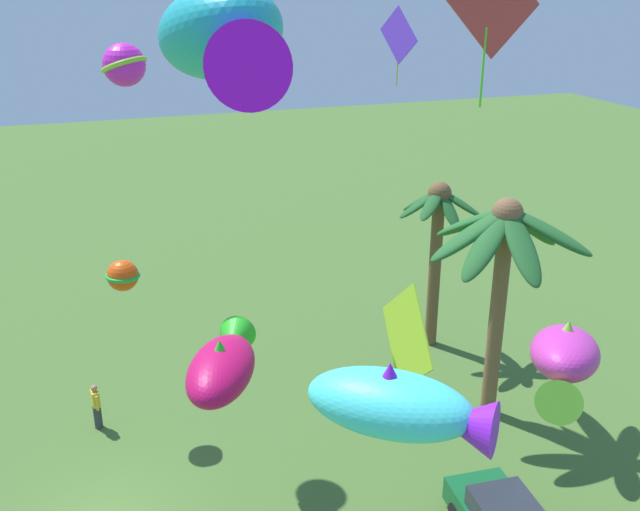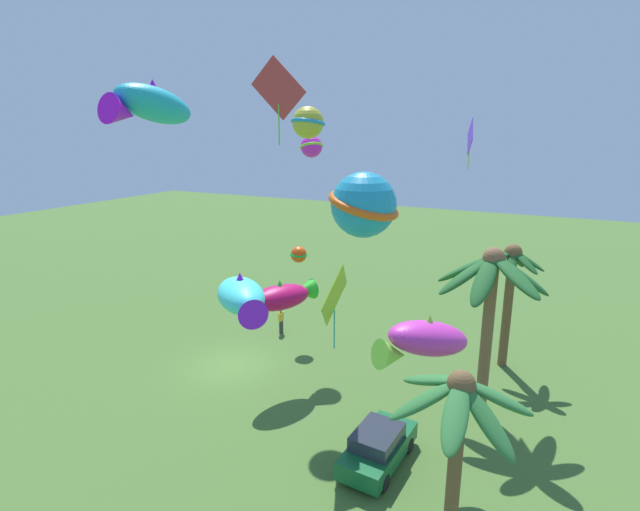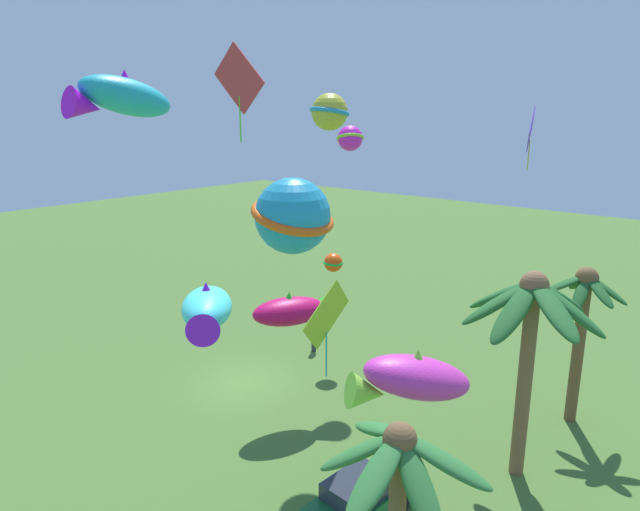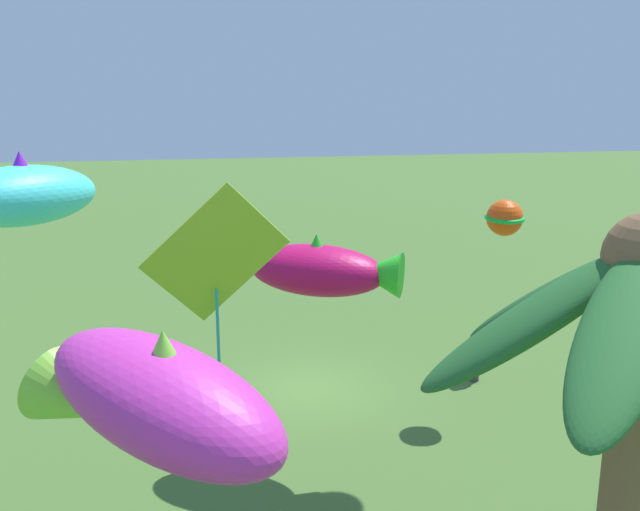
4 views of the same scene
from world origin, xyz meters
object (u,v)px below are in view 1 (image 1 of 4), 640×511
kite_fish_8 (564,358)px  kite_ball_3 (123,276)px  kite_fish_2 (400,405)px  kite_fish_6 (222,38)px  palm_tree_2 (503,251)px  kite_ball_5 (208,27)px  spectator_0 (96,406)px  palm_tree_0 (437,229)px  kite_diamond_0 (407,339)px  kite_ball_1 (124,65)px  kite_diamond_7 (399,36)px  kite_fish_10 (223,365)px

kite_fish_8 → kite_ball_3: bearing=-131.5°
kite_fish_2 → kite_fish_6: (0.54, -2.96, 6.34)m
palm_tree_2 → kite_ball_5: bearing=-90.2°
spectator_0 → kite_fish_6: size_ratio=0.45×
palm_tree_0 → kite_diamond_0: size_ratio=1.91×
kite_fish_2 → kite_ball_1: bearing=-164.0°
spectator_0 → kite_diamond_7: kite_diamond_7 is taller
spectator_0 → kite_diamond_7: bearing=93.4°
spectator_0 → kite_ball_1: (-0.45, 1.97, 10.67)m
palm_tree_0 → kite_fish_6: 18.98m
kite_ball_5 → kite_fish_8: kite_ball_5 is taller
palm_tree_0 → kite_ball_3: palm_tree_0 is taller
kite_fish_6 → kite_diamond_0: bearing=130.4°
palm_tree_0 → kite_fish_10: 11.77m
kite_fish_2 → kite_diamond_7: bearing=156.3°
kite_fish_2 → kite_fish_8: size_ratio=0.89×
kite_fish_2 → kite_fish_8: 6.50m
kite_diamond_0 → kite_diamond_7: bearing=158.1°
palm_tree_0 → kite_ball_1: size_ratio=3.60×
kite_fish_6 → kite_fish_8: bearing=110.6°
spectator_0 → kite_ball_1: size_ratio=0.85×
palm_tree_2 → kite_diamond_7: size_ratio=3.05×
kite_fish_2 → kite_diamond_0: bearing=152.4°
kite_ball_5 → kite_fish_8: size_ratio=0.53×
spectator_0 → kite_ball_3: bearing=93.3°
kite_fish_8 → kite_fish_10: kite_fish_8 is taller
spectator_0 → kite_ball_5: bearing=48.4°
kite_diamond_0 → kite_ball_1: size_ratio=1.89×
palm_tree_2 → kite_fish_6: size_ratio=2.13×
kite_fish_6 → kite_fish_10: size_ratio=0.93×
kite_ball_3 → kite_fish_2: bearing=19.6°
spectator_0 → kite_ball_5: size_ratio=0.78×
kite_fish_6 → kite_diamond_7: 14.94m
palm_tree_2 → kite_fish_2: (7.92, -7.21, 0.88)m
kite_ball_1 → kite_fish_8: (9.01, 9.06, -6.26)m
kite_ball_5 → kite_fish_6: kite_fish_6 is taller
kite_ball_1 → kite_fish_10: bearing=13.6°
kite_fish_2 → kite_diamond_7: size_ratio=1.37×
kite_fish_2 → kite_diamond_7: kite_diamond_7 is taller
palm_tree_2 → kite_diamond_0: palm_tree_2 is taller
palm_tree_2 → kite_ball_5: kite_ball_5 is taller
kite_ball_1 → kite_diamond_7: 8.60m
palm_tree_0 → kite_ball_5: 13.04m
kite_fish_10 → kite_fish_6: bearing=-8.1°
spectator_0 → kite_diamond_7: 15.42m
kite_diamond_7 → kite_ball_1: bearing=-88.8°
kite_ball_3 → kite_ball_1: bearing=118.5°
kite_diamond_0 → kite_ball_3: bearing=-142.7°
palm_tree_0 → kite_fish_8: 10.38m
kite_diamond_7 → kite_fish_8: kite_diamond_7 is taller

